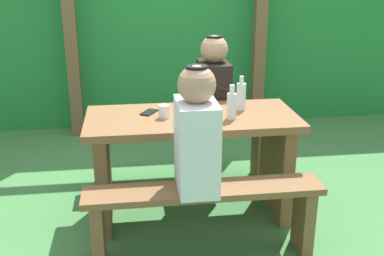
{
  "coord_description": "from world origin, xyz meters",
  "views": [
    {
      "loc": [
        -0.4,
        -2.95,
        1.7
      ],
      "look_at": [
        0.0,
        0.0,
        0.65
      ],
      "focal_mm": 44.21,
      "sensor_mm": 36.0,
      "label": 1
    }
  ],
  "objects_px": {
    "picnic_table": "(192,149)",
    "bottle_left": "(241,96)",
    "person_white_shirt": "(197,134)",
    "bench_near": "(204,208)",
    "person_black_coat": "(214,86)",
    "cell_phone": "(149,112)",
    "drinking_glass": "(164,112)",
    "bench_far": "(183,144)",
    "bottle_right": "(232,105)"
  },
  "relations": [
    {
      "from": "picnic_table",
      "to": "bottle_left",
      "type": "xyz_separation_m",
      "value": [
        0.35,
        0.08,
        0.34
      ]
    },
    {
      "from": "person_white_shirt",
      "to": "bottle_left",
      "type": "relative_size",
      "value": 3.04
    },
    {
      "from": "bench_near",
      "to": "person_black_coat",
      "type": "relative_size",
      "value": 1.95
    },
    {
      "from": "bench_near",
      "to": "person_white_shirt",
      "type": "relative_size",
      "value": 1.95
    },
    {
      "from": "person_white_shirt",
      "to": "cell_phone",
      "type": "bearing_deg",
      "value": 110.97
    },
    {
      "from": "person_black_coat",
      "to": "drinking_glass",
      "type": "relative_size",
      "value": 8.38
    },
    {
      "from": "person_white_shirt",
      "to": "drinking_glass",
      "type": "relative_size",
      "value": 8.38
    },
    {
      "from": "person_black_coat",
      "to": "bottle_left",
      "type": "distance_m",
      "value": 0.45
    },
    {
      "from": "bench_near",
      "to": "bench_far",
      "type": "distance_m",
      "value": 1.04
    },
    {
      "from": "bench_far",
      "to": "bottle_right",
      "type": "xyz_separation_m",
      "value": [
        0.24,
        -0.62,
        0.5
      ]
    },
    {
      "from": "picnic_table",
      "to": "bottle_right",
      "type": "bearing_deg",
      "value": -22.76
    },
    {
      "from": "person_black_coat",
      "to": "bottle_left",
      "type": "relative_size",
      "value": 3.04
    },
    {
      "from": "bench_far",
      "to": "person_black_coat",
      "type": "distance_m",
      "value": 0.52
    },
    {
      "from": "bench_far",
      "to": "bottle_right",
      "type": "relative_size",
      "value": 6.21
    },
    {
      "from": "bench_far",
      "to": "drinking_glass",
      "type": "height_order",
      "value": "drinking_glass"
    },
    {
      "from": "bottle_left",
      "to": "bench_near",
      "type": "bearing_deg",
      "value": -120.14
    },
    {
      "from": "person_black_coat",
      "to": "bottle_left",
      "type": "height_order",
      "value": "person_black_coat"
    },
    {
      "from": "bench_far",
      "to": "bottle_left",
      "type": "distance_m",
      "value": 0.75
    },
    {
      "from": "bottle_left",
      "to": "cell_phone",
      "type": "distance_m",
      "value": 0.63
    },
    {
      "from": "bench_near",
      "to": "person_black_coat",
      "type": "bearing_deg",
      "value": 77.01
    },
    {
      "from": "picnic_table",
      "to": "cell_phone",
      "type": "bearing_deg",
      "value": 161.48
    },
    {
      "from": "person_white_shirt",
      "to": "person_black_coat",
      "type": "relative_size",
      "value": 1.0
    },
    {
      "from": "bench_far",
      "to": "bottle_right",
      "type": "height_order",
      "value": "bottle_right"
    },
    {
      "from": "drinking_glass",
      "to": "bottle_left",
      "type": "height_order",
      "value": "bottle_left"
    },
    {
      "from": "bench_near",
      "to": "person_black_coat",
      "type": "xyz_separation_m",
      "value": [
        0.24,
        1.03,
        0.47
      ]
    },
    {
      "from": "picnic_table",
      "to": "drinking_glass",
      "type": "distance_m",
      "value": 0.34
    },
    {
      "from": "picnic_table",
      "to": "bottle_right",
      "type": "height_order",
      "value": "bottle_right"
    },
    {
      "from": "picnic_table",
      "to": "bench_near",
      "type": "bearing_deg",
      "value": -90.0
    },
    {
      "from": "bench_far",
      "to": "cell_phone",
      "type": "height_order",
      "value": "cell_phone"
    },
    {
      "from": "picnic_table",
      "to": "bottle_left",
      "type": "relative_size",
      "value": 5.92
    },
    {
      "from": "person_white_shirt",
      "to": "person_black_coat",
      "type": "height_order",
      "value": "same"
    },
    {
      "from": "person_white_shirt",
      "to": "person_black_coat",
      "type": "distance_m",
      "value": 1.07
    },
    {
      "from": "bottle_right",
      "to": "cell_phone",
      "type": "distance_m",
      "value": 0.56
    },
    {
      "from": "bottle_left",
      "to": "cell_phone",
      "type": "xyz_separation_m",
      "value": [
        -0.63,
        0.01,
        -0.09
      ]
    },
    {
      "from": "person_white_shirt",
      "to": "cell_phone",
      "type": "distance_m",
      "value": 0.65
    },
    {
      "from": "bench_far",
      "to": "cell_phone",
      "type": "bearing_deg",
      "value": -123.2
    },
    {
      "from": "bench_near",
      "to": "bottle_right",
      "type": "distance_m",
      "value": 0.7
    },
    {
      "from": "person_white_shirt",
      "to": "cell_phone",
      "type": "relative_size",
      "value": 5.14
    },
    {
      "from": "drinking_glass",
      "to": "person_white_shirt",
      "type": "bearing_deg",
      "value": -73.85
    },
    {
      "from": "person_black_coat",
      "to": "bottle_right",
      "type": "xyz_separation_m",
      "value": [
        0.0,
        -0.62,
        0.03
      ]
    },
    {
      "from": "picnic_table",
      "to": "drinking_glass",
      "type": "height_order",
      "value": "drinking_glass"
    },
    {
      "from": "person_white_shirt",
      "to": "bottle_left",
      "type": "xyz_separation_m",
      "value": [
        0.39,
        0.6,
        0.04
      ]
    },
    {
      "from": "picnic_table",
      "to": "drinking_glass",
      "type": "bearing_deg",
      "value": -172.94
    },
    {
      "from": "bottle_right",
      "to": "cell_phone",
      "type": "relative_size",
      "value": 1.61
    },
    {
      "from": "bottle_right",
      "to": "cell_phone",
      "type": "height_order",
      "value": "bottle_right"
    },
    {
      "from": "drinking_glass",
      "to": "bottle_left",
      "type": "relative_size",
      "value": 0.36
    },
    {
      "from": "bench_far",
      "to": "person_black_coat",
      "type": "xyz_separation_m",
      "value": [
        0.24,
        -0.0,
        0.47
      ]
    },
    {
      "from": "picnic_table",
      "to": "bench_far",
      "type": "bearing_deg",
      "value": 90.0
    },
    {
      "from": "cell_phone",
      "to": "bottle_right",
      "type": "bearing_deg",
      "value": 10.4
    },
    {
      "from": "bench_near",
      "to": "person_white_shirt",
      "type": "xyz_separation_m",
      "value": [
        -0.05,
        0.0,
        0.47
      ]
    }
  ]
}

